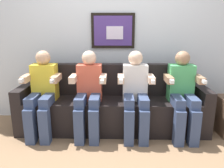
{
  "coord_description": "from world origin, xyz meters",
  "views": [
    {
      "loc": [
        0.07,
        -2.59,
        1.42
      ],
      "look_at": [
        0.0,
        0.15,
        0.7
      ],
      "focal_mm": 35.55,
      "sensor_mm": 36.0,
      "label": 1
    }
  ],
  "objects": [
    {
      "name": "person_rightmost",
      "position": [
        0.91,
        0.16,
        0.61
      ],
      "size": [
        0.46,
        0.56,
        1.11
      ],
      "color": "#4CB266",
      "rests_on": "ground_plane"
    },
    {
      "name": "back_wall_assembly",
      "position": [
        -0.0,
        0.76,
        1.3
      ],
      "size": [
        4.97,
        0.1,
        2.6
      ],
      "color": "silver",
      "rests_on": "ground_plane"
    },
    {
      "name": "couch",
      "position": [
        0.0,
        0.33,
        0.31
      ],
      "size": [
        2.57,
        0.58,
        0.9
      ],
      "color": "black",
      "rests_on": "ground_plane"
    },
    {
      "name": "person_left_center",
      "position": [
        -0.3,
        0.16,
        0.61
      ],
      "size": [
        0.46,
        0.56,
        1.11
      ],
      "color": "#D8593F",
      "rests_on": "ground_plane"
    },
    {
      "name": "ground_plane",
      "position": [
        0.0,
        0.0,
        0.0
      ],
      "size": [
        6.46,
        6.46,
        0.0
      ],
      "primitive_type": "plane",
      "color": "#8C6B4C"
    },
    {
      "name": "person_leftmost",
      "position": [
        -0.91,
        0.16,
        0.61
      ],
      "size": [
        0.46,
        0.56,
        1.11
      ],
      "color": "yellow",
      "rests_on": "ground_plane"
    },
    {
      "name": "person_right_center",
      "position": [
        0.3,
        0.16,
        0.61
      ],
      "size": [
        0.46,
        0.56,
        1.11
      ],
      "color": "white",
      "rests_on": "ground_plane"
    }
  ]
}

